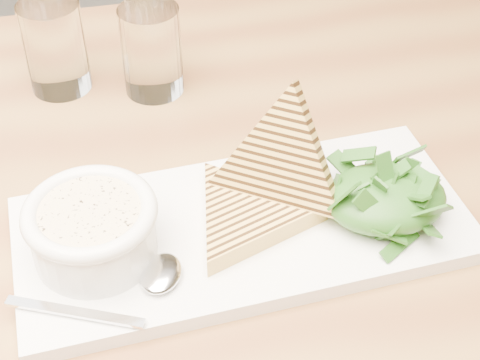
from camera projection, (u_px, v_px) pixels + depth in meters
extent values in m
cube|color=brown|center=(111.00, 248.00, 0.69)|extent=(1.35, 0.94, 0.04)
cylinder|color=brown|center=(470.00, 198.00, 1.30)|extent=(0.06, 0.06, 0.73)
cube|color=white|center=(244.00, 229.00, 0.67)|extent=(0.43, 0.23, 0.02)
cylinder|color=white|center=(94.00, 236.00, 0.62)|extent=(0.11, 0.11, 0.04)
cylinder|color=beige|center=(90.00, 214.00, 0.61)|extent=(0.09, 0.09, 0.01)
torus|color=white|center=(89.00, 212.00, 0.60)|extent=(0.11, 0.11, 0.01)
ellipsoid|color=#11440E|center=(385.00, 198.00, 0.66)|extent=(0.11, 0.09, 0.04)
ellipsoid|color=silver|center=(161.00, 273.00, 0.61)|extent=(0.05, 0.06, 0.01)
cube|color=silver|center=(74.00, 312.00, 0.58)|extent=(0.11, 0.05, 0.00)
cylinder|color=white|center=(55.00, 47.00, 0.82)|extent=(0.07, 0.07, 0.10)
cylinder|color=white|center=(152.00, 51.00, 0.82)|extent=(0.07, 0.07, 0.10)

